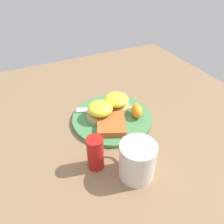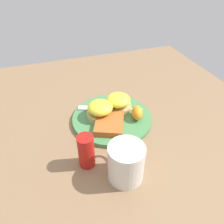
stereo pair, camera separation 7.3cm
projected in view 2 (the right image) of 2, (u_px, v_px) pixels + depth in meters
ground_plane at (112, 120)px, 0.75m from camera, size 1.10×1.10×0.00m
plate at (112, 118)px, 0.75m from camera, size 0.27×0.27×0.01m
sandwich_benedict_left at (118, 102)px, 0.76m from camera, size 0.09×0.09×0.06m
sandwich_benedict_right at (100, 110)px, 0.73m from camera, size 0.09×0.09×0.06m
hashbrown_patty at (109, 123)px, 0.70m from camera, size 0.14×0.13×0.02m
orange_wedge at (137, 113)px, 0.73m from camera, size 0.07×0.05×0.04m
fork at (106, 109)px, 0.78m from camera, size 0.10×0.22×0.00m
cup at (126, 162)px, 0.54m from camera, size 0.12×0.09×0.10m
condiment_bottle at (86, 151)px, 0.57m from camera, size 0.04×0.04×0.10m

